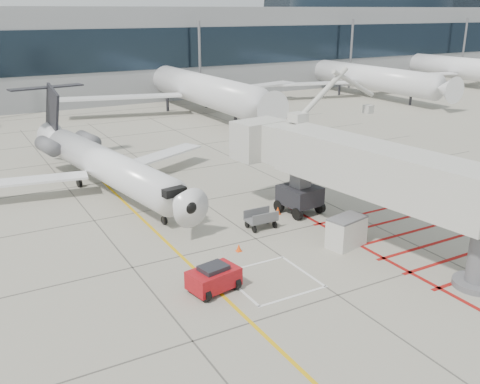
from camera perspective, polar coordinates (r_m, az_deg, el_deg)
ground_plane at (r=30.51m, az=5.60°, el=-7.64°), size 260.00×260.00×0.00m
regional_jet at (r=40.36m, az=-12.93°, el=4.06°), size 25.58×30.31×7.17m
jet_bridge at (r=32.62m, az=14.26°, el=1.32°), size 12.17×21.36×8.11m
pushback_tug at (r=27.41m, az=-2.83°, el=-9.08°), size 2.78×2.02×1.47m
baggage_cart at (r=34.94m, az=2.25°, el=-2.90°), size 1.98×1.26×1.24m
ground_power_unit at (r=32.82m, az=11.29°, el=-4.17°), size 2.59×1.84×1.86m
cone_nose at (r=31.77m, az=-0.13°, el=-5.96°), size 0.33×0.33×0.46m
cone_side at (r=37.43m, az=4.06°, el=-1.98°), size 0.40×0.40×0.55m
terminal_building at (r=96.00m, az=-14.16°, el=14.41°), size 180.00×28.00×14.00m
terminal_glass_band at (r=82.52m, az=-11.45°, el=14.66°), size 180.00×0.10×6.00m
terminal_dome at (r=126.03m, az=14.30°, el=18.54°), size 40.00×28.00×28.00m
bg_aircraft_c at (r=75.29m, az=-5.11°, el=13.11°), size 36.57×40.63×12.19m
bg_aircraft_d at (r=92.11m, az=12.86°, el=13.47°), size 33.66×37.40×11.22m
bg_aircraft_e at (r=109.23m, az=22.40°, el=13.48°), size 35.24×39.15×11.75m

